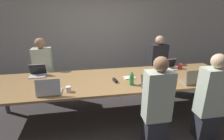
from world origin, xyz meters
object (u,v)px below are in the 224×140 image
Objects in this scene: cup_near_midright at (164,82)px; bottle_near_midright at (132,79)px; person_far_left at (44,71)px; laptop_near_right at (194,80)px; cup_far_right at (180,66)px; cup_near_right at (207,79)px; person_near_right at (210,100)px; laptop_near_midright at (149,82)px; laptop_near_left at (49,90)px; cup_near_left at (68,89)px; person_near_midright at (157,104)px; laptop_far_right at (169,66)px; stapler at (115,80)px; person_far_right at (157,66)px; laptop_far_left at (38,73)px.

bottle_near_midright is (-0.56, 0.10, 0.06)m from cup_near_midright.
laptop_near_right is (2.80, -1.33, 0.14)m from person_far_left.
person_far_left is 3.04m from cup_far_right.
cup_near_midright is at bearing 179.86° from cup_near_right.
cup_near_midright is at bearing -42.67° from person_near_right.
laptop_near_midright is at bearing 178.44° from cup_near_midright.
person_near_right is at bearing -28.36° from bottle_near_midright.
laptop_near_left reaches higher than cup_near_right.
person_near_midright is at bearing -20.95° from cup_near_left.
laptop_far_right is (2.12, 0.75, 0.02)m from cup_near_left.
person_near_right is 0.88m from person_near_midright.
person_far_left is at bearing 169.21° from laptop_far_right.
laptop_far_right is at bearing -134.68° from laptop_near_midright.
cup_near_left is 1.08m from bottle_near_midright.
laptop_near_right reaches higher than cup_near_right.
person_near_right is 4.47× the size of laptop_far_right.
stapler is (-1.36, 0.32, -0.05)m from laptop_near_right.
person_far_right is 4.36× the size of laptop_near_midright.
cup_near_left is (0.62, -1.27, 0.11)m from person_far_left.
person_far_right is (-0.05, 0.47, -0.15)m from laptop_far_right.
person_near_right reaches higher than bottle_near_midright.
person_far_left is 13.86× the size of cup_far_right.
cup_near_left is 2.25m from person_near_right.
cup_near_left is at bearing -149.36° from person_far_right.
cup_near_right is 0.28× the size of laptop_near_midright.
person_far_right is at bearing 95.90° from laptop_far_right.
person_near_right is 1.00× the size of person_near_midright.
person_near_right is at bearing -32.51° from person_far_left.
cup_near_right is 0.59× the size of stapler.
cup_far_right is at bearing 16.90° from cup_near_left.
person_near_right is at bearing 148.01° from laptop_near_midright.
person_near_midright is at bearing -69.44° from stapler.
laptop_near_right is 0.54m from cup_near_midright.
person_near_right is at bearing -41.70° from stapler.
person_far_right is 15.63× the size of cup_near_midright.
person_far_left is 3.10m from laptop_near_right.
cup_near_left is 0.06× the size of person_near_right.
cup_near_midright is 0.57m from bottle_near_midright.
person_far_left is 2.08m from bottle_near_midright.
person_near_right reaches higher than laptop_near_left.
cup_near_right is (2.47, -0.01, -0.00)m from cup_near_left.
person_far_right is at bearing -85.16° from laptop_near_right.
stapler is at bearing -20.54° from laptop_far_left.
laptop_far_right is (2.75, -0.06, -0.00)m from laptop_far_left.
cup_near_right is 0.28× the size of laptop_far_right.
laptop_far_left is at bearing -33.94° from person_near_midright.
laptop_near_midright is (2.00, -0.81, -0.00)m from laptop_far_left.
laptop_near_right is 0.81m from laptop_far_right.
bottle_near_midright is (-1.11, 0.60, 0.18)m from person_near_right.
laptop_near_left is at bearing -75.73° from person_far_left.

